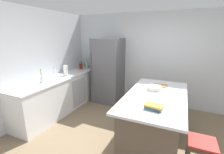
% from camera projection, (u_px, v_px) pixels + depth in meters
% --- Properties ---
extents(ground_plane, '(7.20, 7.20, 0.00)m').
position_uv_depth(ground_plane, '(126.00, 148.00, 2.90)').
color(ground_plane, '#7A664C').
extents(wall_rear, '(6.00, 0.10, 2.60)m').
position_uv_depth(wall_rear, '(153.00, 60.00, 4.54)').
color(wall_rear, silver).
rests_on(wall_rear, ground_plane).
extents(wall_left, '(0.10, 6.00, 2.60)m').
position_uv_depth(wall_left, '(23.00, 67.00, 3.53)').
color(wall_left, silver).
rests_on(wall_left, ground_plane).
extents(counter_run_left, '(0.67, 2.75, 0.93)m').
position_uv_depth(counter_run_left, '(62.00, 94.00, 4.25)').
color(counter_run_left, white).
rests_on(counter_run_left, ground_plane).
extents(kitchen_island, '(1.05, 2.02, 0.92)m').
position_uv_depth(kitchen_island, '(154.00, 117.00, 3.04)').
color(kitchen_island, brown).
rests_on(kitchen_island, ground_plane).
extents(refrigerator, '(0.80, 0.77, 1.89)m').
position_uv_depth(refrigerator, '(108.00, 71.00, 4.74)').
color(refrigerator, '#56565B').
rests_on(refrigerator, ground_plane).
extents(bar_stool, '(0.36, 0.36, 0.67)m').
position_uv_depth(bar_stool, '(201.00, 149.00, 2.08)').
color(bar_stool, '#473828').
rests_on(bar_stool, ground_plane).
extents(sink_faucet, '(0.15, 0.05, 0.30)m').
position_uv_depth(sink_faucet, '(54.00, 72.00, 3.98)').
color(sink_faucet, silver).
rests_on(sink_faucet, counter_run_left).
extents(flower_vase, '(0.09, 0.09, 0.33)m').
position_uv_depth(flower_vase, '(42.00, 79.00, 3.61)').
color(flower_vase, silver).
rests_on(flower_vase, counter_run_left).
extents(paper_towel_roll, '(0.14, 0.14, 0.31)m').
position_uv_depth(paper_towel_roll, '(66.00, 71.00, 4.24)').
color(paper_towel_roll, gray).
rests_on(paper_towel_roll, counter_run_left).
extents(whiskey_bottle, '(0.08, 0.08, 0.26)m').
position_uv_depth(whiskey_bottle, '(86.00, 65.00, 5.22)').
color(whiskey_bottle, brown).
rests_on(whiskey_bottle, counter_run_left).
extents(gin_bottle, '(0.08, 0.08, 0.35)m').
position_uv_depth(gin_bottle, '(87.00, 64.00, 5.10)').
color(gin_bottle, '#8CB79E').
rests_on(gin_bottle, counter_run_left).
extents(syrup_bottle, '(0.06, 0.06, 0.24)m').
position_uv_depth(syrup_bottle, '(81.00, 66.00, 5.07)').
color(syrup_bottle, '#5B3319').
rests_on(syrup_bottle, counter_run_left).
extents(hot_sauce_bottle, '(0.05, 0.05, 0.23)m').
position_uv_depth(hot_sauce_bottle, '(80.00, 67.00, 5.00)').
color(hot_sauce_bottle, red).
rests_on(hot_sauce_bottle, counter_run_left).
extents(cookbook_stack, '(0.28, 0.21, 0.08)m').
position_uv_depth(cookbook_stack, '(154.00, 107.00, 2.35)').
color(cookbook_stack, '#4C7F60').
rests_on(cookbook_stack, kitchen_island).
extents(mixing_bowl, '(0.28, 0.28, 0.08)m').
position_uv_depth(mixing_bowl, '(154.00, 88.00, 3.17)').
color(mixing_bowl, silver).
rests_on(mixing_bowl, kitchen_island).
extents(cutting_board, '(0.32, 0.23, 0.02)m').
position_uv_depth(cutting_board, '(159.00, 85.00, 3.44)').
color(cutting_board, '#9E7042').
rests_on(cutting_board, kitchen_island).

